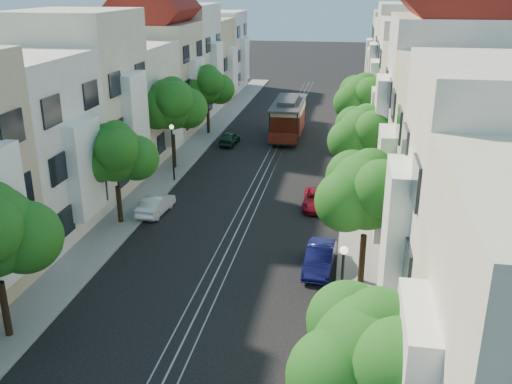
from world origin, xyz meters
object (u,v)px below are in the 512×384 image
at_px(tree_w_d, 208,86).
at_px(lamp_west, 172,144).
at_px(tree_e_c, 365,136).
at_px(parked_car_w_mid, 156,205).
at_px(cable_car, 288,116).
at_px(tree_e_a, 375,358).
at_px(tree_e_d, 364,99).
at_px(parked_car_w_far, 229,138).
at_px(parked_car_e_far, 317,200).
at_px(parked_car_e_mid, 320,258).
at_px(tree_w_b, 116,154).
at_px(tree_w_c, 172,105).
at_px(lamp_east, 342,279).
at_px(tree_e_b, 368,193).

relative_size(tree_w_d, lamp_west, 1.57).
distance_m(tree_e_c, parked_car_w_mid, 14.07).
distance_m(tree_e_c, cable_car, 17.78).
bearing_deg(tree_e_c, tree_w_d, 131.99).
xyz_separation_m(tree_e_a, parked_car_w_mid, (-12.86, 18.92, -3.80)).
relative_size(tree_e_d, lamp_west, 1.65).
distance_m(tree_e_a, tree_w_d, 41.57).
bearing_deg(parked_car_w_far, parked_car_e_far, 124.23).
height_order(tree_e_a, tree_e_c, tree_e_c).
relative_size(tree_e_c, parked_car_e_far, 1.71).
distance_m(parked_car_e_far, parked_car_w_mid, 10.37).
bearing_deg(parked_car_w_mid, tree_e_c, -157.53).
xyz_separation_m(parked_car_e_mid, parked_car_w_mid, (-10.72, 5.83, -0.05)).
bearing_deg(tree_e_a, tree_w_b, 130.27).
xyz_separation_m(tree_e_a, tree_w_c, (-14.40, 28.00, 0.67)).
relative_size(tree_e_c, parked_car_w_mid, 1.80).
bearing_deg(cable_car, parked_car_w_mid, -106.74).
bearing_deg(tree_e_a, lamp_east, 97.79).
distance_m(tree_e_a, lamp_east, 7.26).
relative_size(lamp_east, parked_car_e_mid, 1.07).
bearing_deg(tree_e_b, parked_car_e_far, 106.46).
xyz_separation_m(lamp_east, cable_car, (-5.80, 32.22, -0.84)).
height_order(tree_e_c, parked_car_e_far, tree_e_c).
xyz_separation_m(tree_w_b, parked_car_w_far, (2.74, 18.61, -3.81)).
relative_size(cable_car, parked_car_w_mid, 2.44).
relative_size(tree_e_d, tree_w_c, 0.97).
height_order(tree_e_c, cable_car, tree_e_c).
xyz_separation_m(parked_car_e_mid, parked_car_w_far, (-9.52, 22.52, -0.06)).
relative_size(lamp_west, parked_car_w_far, 1.21).
relative_size(tree_e_b, parked_car_w_far, 1.94).
relative_size(tree_e_d, cable_car, 0.78).
bearing_deg(parked_car_e_mid, tree_w_c, 132.83).
relative_size(tree_e_a, parked_car_w_mid, 1.73).
distance_m(tree_e_c, lamp_west, 13.82).
distance_m(tree_w_c, lamp_west, 3.81).
relative_size(tree_e_b, tree_w_c, 0.94).
xyz_separation_m(tree_w_b, lamp_west, (0.84, 8.02, -1.55)).
xyz_separation_m(lamp_east, parked_car_e_far, (-1.90, 14.66, -2.32)).
relative_size(tree_w_c, parked_car_w_mid, 1.96).
bearing_deg(lamp_west, parked_car_w_mid, -83.46).
distance_m(tree_w_b, tree_w_c, 11.02).
bearing_deg(tree_e_a, parked_car_e_far, 97.52).
bearing_deg(parked_car_e_mid, lamp_west, 137.14).
bearing_deg(tree_e_b, tree_e_a, -90.00).
xyz_separation_m(tree_e_b, parked_car_w_mid, (-12.86, 6.92, -4.14)).
xyz_separation_m(tree_w_d, parked_car_e_mid, (12.26, -25.91, -3.96)).
xyz_separation_m(tree_e_d, lamp_east, (-0.96, -26.98, -2.02)).
xyz_separation_m(tree_e_d, tree_w_b, (-14.40, -17.00, -0.47)).
bearing_deg(cable_car, tree_w_b, -108.99).
bearing_deg(tree_w_c, tree_e_c, -19.15).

